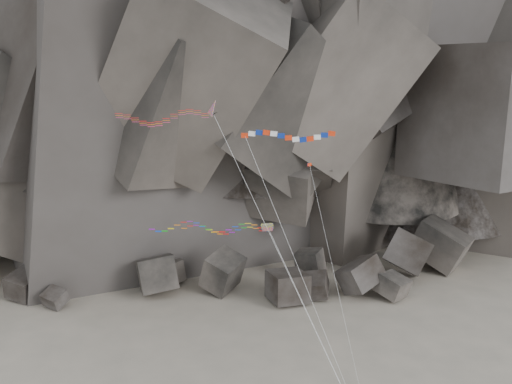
{
  "coord_description": "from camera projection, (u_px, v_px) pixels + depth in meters",
  "views": [
    {
      "loc": [
        -6.96,
        -51.16,
        35.62
      ],
      "look_at": [
        -1.22,
        6.0,
        22.48
      ],
      "focal_mm": 40.0,
      "sensor_mm": 36.0,
      "label": 1
    }
  ],
  "objects": [
    {
      "name": "headland",
      "position": [
        231.0,
        30.0,
        116.78
      ],
      "size": [
        110.0,
        70.0,
        84.0
      ],
      "primitive_type": null,
      "color": "#5D544C",
      "rests_on": "ground"
    },
    {
      "name": "boulder_field",
      "position": [
        317.0,
        271.0,
        92.65
      ],
      "size": [
        77.53,
        20.38,
        9.48
      ],
      "color": "#47423F",
      "rests_on": "ground"
    },
    {
      "name": "banner_kite",
      "position": [
        289.0,
        138.0,
        54.88
      ],
      "size": [
        10.75,
        13.2,
        27.59
      ],
      "rotation": [
        0.0,
        0.0,
        -0.16
      ],
      "color": "red",
      "rests_on": "ground"
    },
    {
      "name": "pennant_kite",
      "position": [
        327.0,
        244.0,
        55.39
      ],
      "size": [
        3.95,
        14.11,
        23.97
      ],
      "rotation": [
        0.0,
        0.0,
        0.46
      ],
      "color": "red",
      "rests_on": "ground"
    },
    {
      "name": "delta_kite",
      "position": [
        160.0,
        117.0,
        52.96
      ],
      "size": [
        22.85,
        12.95,
        30.59
      ],
      "rotation": [
        0.0,
        0.0,
        0.23
      ],
      "color": "red",
      "rests_on": "ground"
    },
    {
      "name": "parafoil_kite",
      "position": [
        205.0,
        227.0,
        53.96
      ],
      "size": [
        20.13,
        10.38,
        19.24
      ],
      "rotation": [
        0.0,
        0.0,
        -0.25
      ],
      "color": "#DCE00C",
      "rests_on": "ground"
    }
  ]
}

